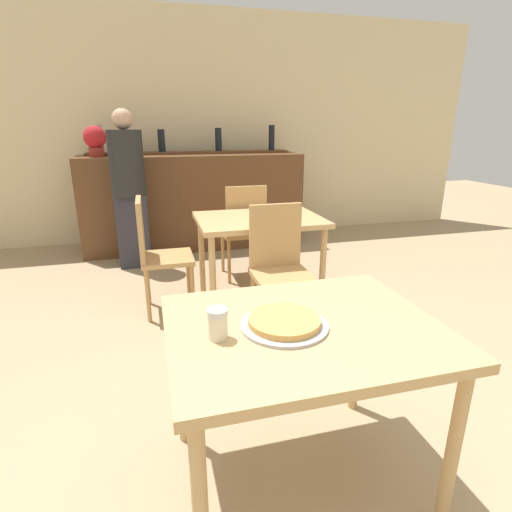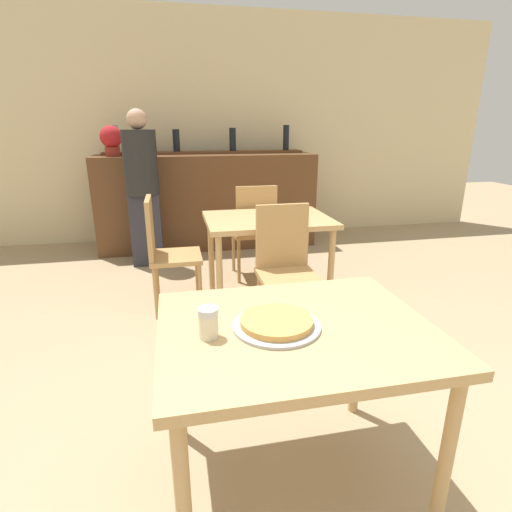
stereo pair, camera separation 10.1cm
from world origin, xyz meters
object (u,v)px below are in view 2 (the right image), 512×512
(chair_far_side_front, at_px, (285,262))
(pizza_tray, at_px, (277,323))
(potted_plant, at_px, (111,139))
(cheese_shaker, at_px, (208,323))
(chair_far_side_back, at_px, (254,226))
(person_standing, at_px, (142,184))
(chair_far_side_left, at_px, (165,247))

(chair_far_side_front, bearing_deg, pizza_tray, -107.42)
(potted_plant, bearing_deg, cheese_shaker, -78.57)
(chair_far_side_back, height_order, person_standing, person_standing)
(chair_far_side_front, height_order, pizza_tray, chair_far_side_front)
(chair_far_side_front, bearing_deg, chair_far_side_left, 147.19)
(person_standing, xyz_separation_m, potted_plant, (-0.33, 0.53, 0.44))
(chair_far_side_front, bearing_deg, chair_far_side_back, 90.00)
(pizza_tray, xyz_separation_m, person_standing, (-0.65, 3.02, 0.11))
(chair_far_side_left, relative_size, potted_plant, 2.83)
(chair_far_side_left, relative_size, pizza_tray, 2.82)
(chair_far_side_front, distance_m, person_standing, 2.06)
(chair_far_side_front, height_order, potted_plant, potted_plant)
(chair_far_side_left, bearing_deg, chair_far_side_front, -122.81)
(person_standing, bearing_deg, chair_far_side_back, -32.44)
(cheese_shaker, relative_size, potted_plant, 0.34)
(pizza_tray, height_order, person_standing, person_standing)
(cheese_shaker, distance_m, potted_plant, 3.68)
(pizza_tray, bearing_deg, chair_far_side_front, 72.58)
(pizza_tray, distance_m, cheese_shaker, 0.26)
(pizza_tray, height_order, potted_plant, potted_plant)
(chair_far_side_front, relative_size, chair_far_side_left, 1.00)
(cheese_shaker, xyz_separation_m, person_standing, (-0.39, 3.04, 0.07))
(chair_far_side_left, xyz_separation_m, potted_plant, (-0.54, 1.74, 0.77))
(cheese_shaker, bearing_deg, chair_far_side_back, 74.61)
(chair_far_side_front, xyz_separation_m, person_standing, (-1.05, 1.74, 0.34))
(chair_far_side_front, relative_size, cheese_shaker, 8.22)
(cheese_shaker, distance_m, person_standing, 3.07)
(potted_plant, bearing_deg, chair_far_side_front, -58.83)
(potted_plant, bearing_deg, chair_far_side_left, -72.74)
(chair_far_side_back, distance_m, potted_plant, 1.98)
(chair_far_side_left, xyz_separation_m, person_standing, (-0.21, 1.21, 0.34))
(pizza_tray, bearing_deg, potted_plant, 105.36)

